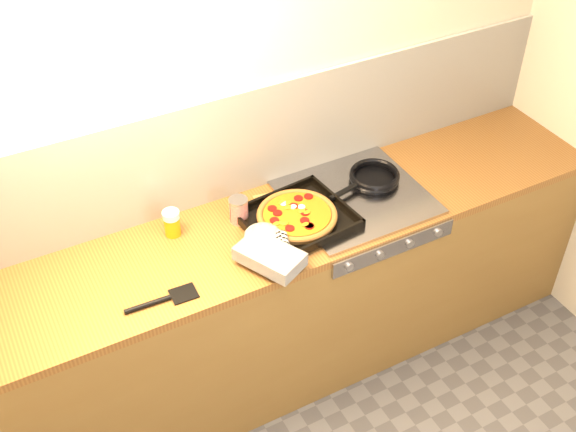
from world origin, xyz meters
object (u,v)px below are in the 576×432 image
frying_pan (374,177)px  tomato_can (239,210)px  juice_glass (172,223)px  pizza_on_tray (288,226)px

frying_pan → tomato_can: tomato_can is taller
frying_pan → tomato_can: bearing=175.8°
tomato_can → juice_glass: bearing=169.5°
juice_glass → frying_pan: bearing=-6.1°
frying_pan → pizza_on_tray: bearing=-165.7°
pizza_on_tray → juice_glass: 0.48m
juice_glass → tomato_can: bearing=-10.5°
pizza_on_tray → frying_pan: pizza_on_tray is taller
frying_pan → tomato_can: 0.65m
pizza_on_tray → tomato_can: bearing=129.0°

